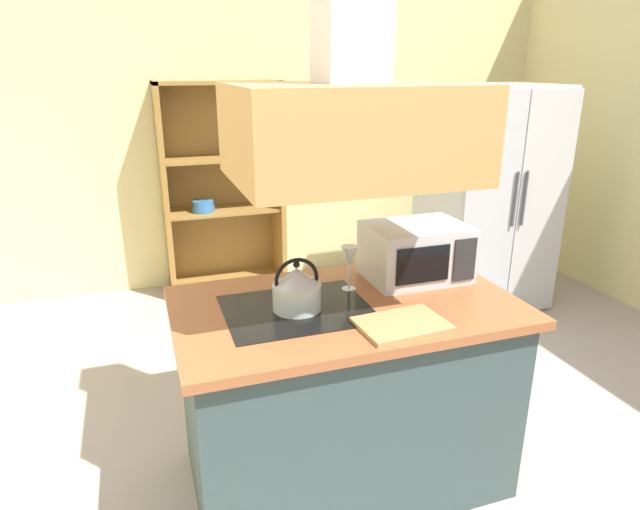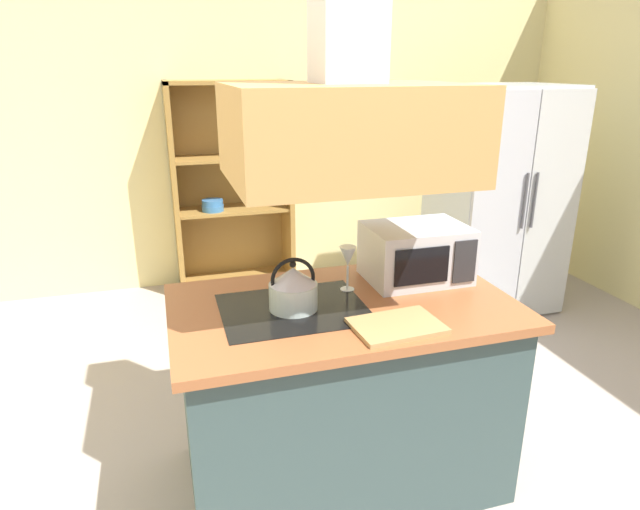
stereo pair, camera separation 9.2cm
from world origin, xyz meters
The scene contains 10 objects.
ground_plane centered at (0.00, 0.00, 0.00)m, with size 7.80×7.80×0.00m, color #A3968C.
wall_back centered at (0.00, 3.00, 1.35)m, with size 6.00×0.12×2.70m, color beige.
kitchen_island centered at (0.03, 0.22, 0.45)m, with size 1.46×0.87×0.90m.
range_hood centered at (0.03, 0.22, 1.74)m, with size 0.90×0.70×1.26m.
refrigerator centered at (1.83, 1.80, 0.86)m, with size 0.90×0.78×1.73m.
dish_cabinet centered at (-0.10, 2.78, 0.77)m, with size 0.98×0.40×1.75m.
kettle centered at (-0.19, 0.22, 0.99)m, with size 0.20×0.20×0.22m.
cutting_board centered at (0.15, -0.06, 0.91)m, with size 0.34×0.24×0.02m, color tan.
microwave centered at (0.44, 0.39, 1.03)m, with size 0.46×0.35×0.26m.
wine_glass_on_counter centered at (0.09, 0.35, 1.05)m, with size 0.08×0.08×0.21m.
Camera 1 is at (-0.77, -1.77, 1.87)m, focal length 30.73 mm.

